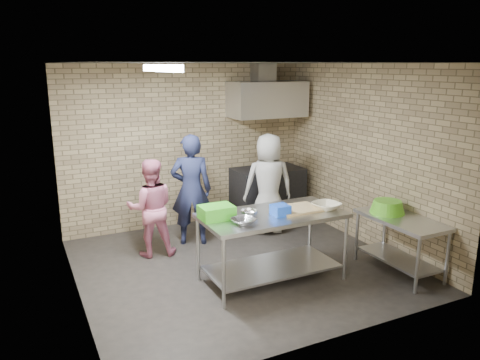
% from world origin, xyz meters
% --- Properties ---
extents(floor, '(4.20, 4.20, 0.00)m').
position_xyz_m(floor, '(0.00, 0.00, 0.00)').
color(floor, black).
rests_on(floor, ground).
extents(ceiling, '(4.20, 4.20, 0.00)m').
position_xyz_m(ceiling, '(0.00, 0.00, 2.70)').
color(ceiling, black).
rests_on(ceiling, ground).
extents(back_wall, '(4.20, 0.06, 2.70)m').
position_xyz_m(back_wall, '(0.00, 2.00, 1.35)').
color(back_wall, tan).
rests_on(back_wall, ground).
extents(front_wall, '(4.20, 0.06, 2.70)m').
position_xyz_m(front_wall, '(0.00, -2.00, 1.35)').
color(front_wall, tan).
rests_on(front_wall, ground).
extents(left_wall, '(0.06, 4.00, 2.70)m').
position_xyz_m(left_wall, '(-2.10, 0.00, 1.35)').
color(left_wall, tan).
rests_on(left_wall, ground).
extents(right_wall, '(0.06, 4.00, 2.70)m').
position_xyz_m(right_wall, '(2.10, 0.00, 1.35)').
color(right_wall, tan).
rests_on(right_wall, ground).
extents(prep_table, '(1.78, 0.89, 0.89)m').
position_xyz_m(prep_table, '(0.17, -0.58, 0.45)').
color(prep_table, '#ADB0B4').
rests_on(prep_table, floor).
extents(side_counter, '(0.60, 1.20, 0.75)m').
position_xyz_m(side_counter, '(1.80, -1.10, 0.38)').
color(side_counter, silver).
rests_on(side_counter, floor).
extents(stove, '(1.20, 0.70, 0.90)m').
position_xyz_m(stove, '(1.35, 1.65, 0.45)').
color(stove, black).
rests_on(stove, floor).
extents(range_hood, '(1.30, 0.60, 0.60)m').
position_xyz_m(range_hood, '(1.35, 1.70, 2.10)').
color(range_hood, silver).
rests_on(range_hood, back_wall).
extents(hood_duct, '(0.35, 0.30, 0.30)m').
position_xyz_m(hood_duct, '(1.35, 1.85, 2.55)').
color(hood_duct, '#A5A8AD').
rests_on(hood_duct, back_wall).
extents(wall_shelf, '(0.80, 0.20, 0.04)m').
position_xyz_m(wall_shelf, '(1.65, 1.89, 1.92)').
color(wall_shelf, '#3F2B19').
rests_on(wall_shelf, back_wall).
extents(fluorescent_fixture, '(0.10, 1.25, 0.08)m').
position_xyz_m(fluorescent_fixture, '(-1.00, 0.00, 2.64)').
color(fluorescent_fixture, white).
rests_on(fluorescent_fixture, ceiling).
extents(green_crate, '(0.40, 0.30, 0.16)m').
position_xyz_m(green_crate, '(-0.53, -0.46, 0.97)').
color(green_crate, '#2F9B1C').
rests_on(green_crate, prep_table).
extents(blue_tub, '(0.20, 0.20, 0.13)m').
position_xyz_m(blue_tub, '(0.22, -0.68, 0.96)').
color(blue_tub, blue).
rests_on(blue_tub, prep_table).
extents(cutting_board, '(0.55, 0.42, 0.03)m').
position_xyz_m(cutting_board, '(0.52, -0.60, 0.91)').
color(cutting_board, '#CEB876').
rests_on(cutting_board, prep_table).
extents(mixing_bowl_a, '(0.33, 0.33, 0.07)m').
position_xyz_m(mixing_bowl_a, '(-0.33, -0.78, 0.93)').
color(mixing_bowl_a, '#ACAEB3').
rests_on(mixing_bowl_a, prep_table).
extents(mixing_bowl_b, '(0.25, 0.25, 0.07)m').
position_xyz_m(mixing_bowl_b, '(-0.13, -0.53, 0.93)').
color(mixing_bowl_b, silver).
rests_on(mixing_bowl_b, prep_table).
extents(ceramic_bowl, '(0.40, 0.40, 0.08)m').
position_xyz_m(ceramic_bowl, '(0.87, -0.73, 0.93)').
color(ceramic_bowl, beige).
rests_on(ceramic_bowl, prep_table).
extents(green_basin, '(0.46, 0.46, 0.17)m').
position_xyz_m(green_basin, '(1.78, -0.85, 0.83)').
color(green_basin, '#59C626').
rests_on(green_basin, side_counter).
extents(bottle_red, '(0.07, 0.07, 0.18)m').
position_xyz_m(bottle_red, '(1.40, 1.89, 2.03)').
color(bottle_red, '#B22619').
rests_on(bottle_red, wall_shelf).
extents(man_navy, '(0.72, 0.60, 1.69)m').
position_xyz_m(man_navy, '(-0.29, 1.07, 0.85)').
color(man_navy, '#151735').
rests_on(man_navy, floor).
extents(woman_pink, '(0.78, 0.67, 1.41)m').
position_xyz_m(woman_pink, '(-0.97, 0.89, 0.70)').
color(woman_pink, '#C06583').
rests_on(woman_pink, floor).
extents(woman_white, '(0.91, 0.72, 1.63)m').
position_xyz_m(woman_white, '(1.00, 1.00, 0.81)').
color(woman_white, silver).
rests_on(woman_white, floor).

